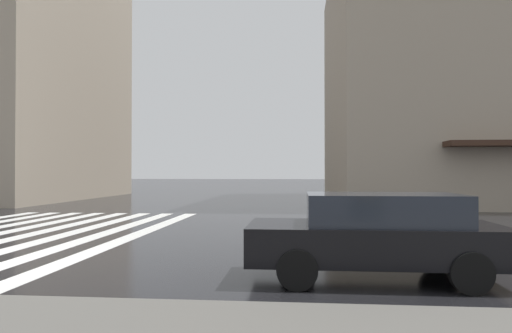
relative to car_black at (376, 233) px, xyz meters
The scene contains 3 objects.
ground_plane 7.01m from the car_black, 81.75° to the left, with size 220.00×220.00×0.00m, color black.
zebra_crossing 10.61m from the car_black, 61.80° to the left, with size 13.00×7.50×0.01m.
car_black is the anchor object (origin of this frame).
Camera 1 is at (-8.77, -5.63, 1.76)m, focal length 32.50 mm.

